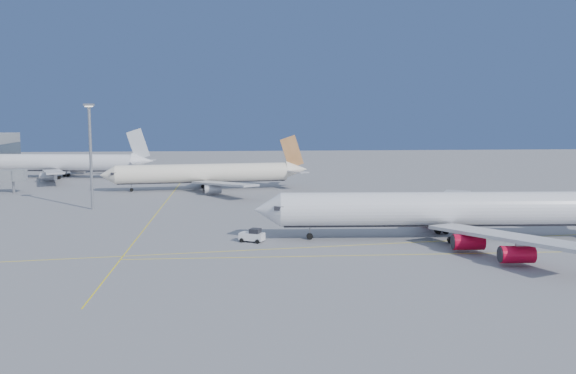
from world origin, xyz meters
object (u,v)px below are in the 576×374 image
object	(u,v)px
airliner_virgin	(452,210)
airliner_third	(62,163)
airliner_etihad	(207,173)
light_mast	(90,147)
pushback_tug	(253,236)

from	to	relation	value
airliner_virgin	airliner_third	bearing A→B (deg)	134.38
airliner_third	airliner_virgin	bearing A→B (deg)	-40.92
airliner_etihad	light_mast	world-z (taller)	light_mast
airliner_third	pushback_tug	xyz separation A→B (m)	(64.49, -113.87, -4.15)
airliner_etihad	airliner_virgin	bearing A→B (deg)	-64.65
airliner_virgin	pushback_tug	world-z (taller)	airliner_virgin
airliner_third	pushback_tug	size ratio (longest dim) A/B	13.15
airliner_virgin	airliner_third	size ratio (longest dim) A/B	1.13
airliner_virgin	airliner_etihad	world-z (taller)	airliner_virgin
airliner_virgin	light_mast	distance (m)	86.43
airliner_third	airliner_etihad	bearing A→B (deg)	-27.95
pushback_tug	light_mast	xyz separation A→B (m)	(-38.06, 41.14, 13.91)
airliner_virgin	light_mast	world-z (taller)	light_mast
airliner_etihad	light_mast	bearing A→B (deg)	-133.46
airliner_virgin	pushback_tug	distance (m)	37.70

